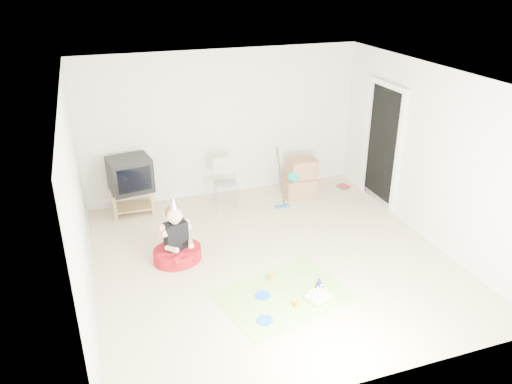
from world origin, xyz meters
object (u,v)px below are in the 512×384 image
object	(u,v)px
crt_tv	(130,174)
seated_woman	(177,247)
tv_stand	(133,199)
birthday_cake	(318,297)
cardboard_boxes	(300,179)
folding_chair	(226,184)

from	to	relation	value
crt_tv	seated_woman	xyz separation A→B (m)	(0.42, -1.74, -0.49)
tv_stand	seated_woman	world-z (taller)	seated_woman
tv_stand	birthday_cake	distance (m)	3.77
cardboard_boxes	seated_woman	world-z (taller)	seated_woman
tv_stand	cardboard_boxes	size ratio (longest dim) A/B	0.97
tv_stand	seated_woman	xyz separation A→B (m)	(0.42, -1.74, -0.03)
seated_woman	cardboard_boxes	bearing A→B (deg)	29.71
tv_stand	cardboard_boxes	xyz separation A→B (m)	(2.95, -0.29, 0.08)
tv_stand	crt_tv	world-z (taller)	crt_tv
folding_chair	birthday_cake	world-z (taller)	folding_chair
seated_woman	birthday_cake	distance (m)	2.13
folding_chair	seated_woman	bearing A→B (deg)	-127.94
birthday_cake	tv_stand	bearing A→B (deg)	120.73
tv_stand	crt_tv	xyz separation A→B (m)	(-0.00, 0.00, 0.46)
crt_tv	birthday_cake	world-z (taller)	crt_tv
birthday_cake	seated_woman	bearing A→B (deg)	135.11
birthday_cake	crt_tv	bearing A→B (deg)	120.73
crt_tv	tv_stand	bearing A→B (deg)	-8.86
folding_chair	seated_woman	size ratio (longest dim) A/B	0.88
tv_stand	seated_woman	bearing A→B (deg)	-76.43
cardboard_boxes	seated_woman	size ratio (longest dim) A/B	0.70
crt_tv	cardboard_boxes	distance (m)	2.99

